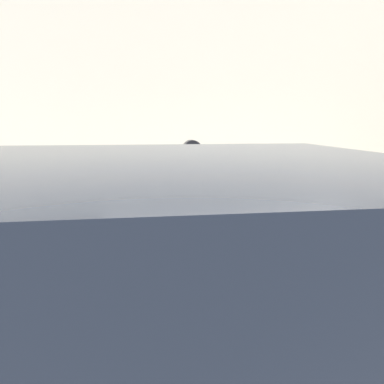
# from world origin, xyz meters

# --- Properties ---
(ground_plane) EXTENTS (60.00, 60.00, 0.00)m
(ground_plane) POSITION_xyz_m (0.00, 0.00, 0.00)
(ground_plane) COLOR #515154
(sidewalk) EXTENTS (24.00, 2.80, 0.11)m
(sidewalk) POSITION_xyz_m (0.00, 2.20, 0.05)
(sidewalk) COLOR #9E9B96
(sidewalk) RESTS_ON ground_plane
(building_facade) EXTENTS (24.00, 0.30, 6.98)m
(building_facade) POSITION_xyz_m (0.00, 4.43, 3.49)
(building_facade) COLOR beige
(building_facade) RESTS_ON ground_plane
(parking_meter) EXTENTS (0.19, 0.14, 1.57)m
(parking_meter) POSITION_xyz_m (-0.40, 1.08, 1.14)
(parking_meter) COLOR gray
(parking_meter) RESTS_ON sidewalk
(parked_car_beside_meter) EXTENTS (4.87, 2.22, 1.68)m
(parked_car_beside_meter) POSITION_xyz_m (-1.38, -0.36, 0.87)
(parked_car_beside_meter) COLOR black
(parked_car_beside_meter) RESTS_ON ground_plane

